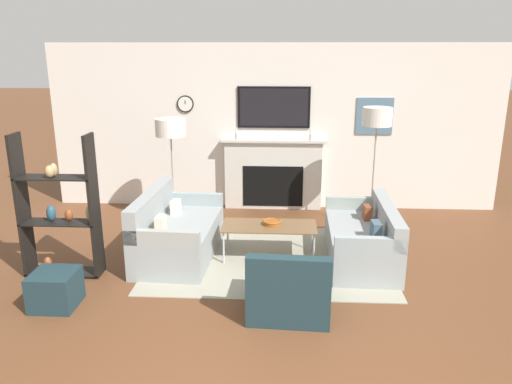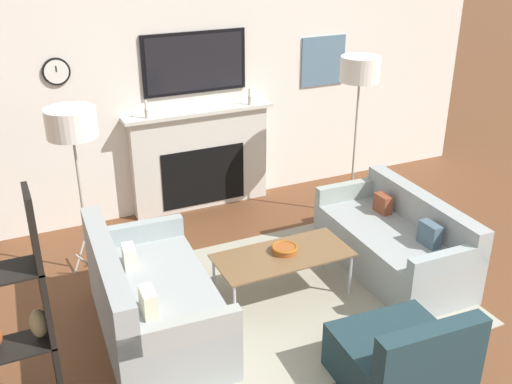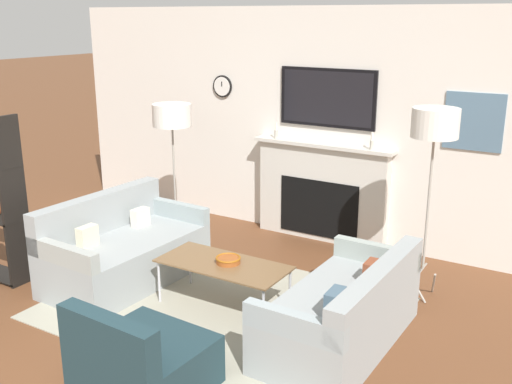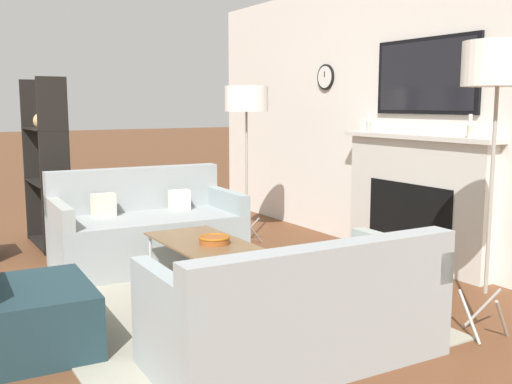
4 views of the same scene
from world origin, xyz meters
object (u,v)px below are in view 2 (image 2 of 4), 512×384
couch_right (395,244)px  floor_lamp_left (71,125)px  armchair (402,361)px  coffee_table (283,257)px  couch_left (151,303)px  decorative_bowl (285,249)px  floor_lamp_right (360,71)px

couch_right → floor_lamp_left: 3.19m
couch_right → armchair: bearing=-125.1°
armchair → floor_lamp_left: size_ratio=0.52×
coffee_table → floor_lamp_left: (-1.49, 1.18, 1.07)m
couch_left → armchair: bearing=-43.2°
decorative_bowl → floor_lamp_left: size_ratio=0.14×
armchair → floor_lamp_right: (1.25, 2.57, 1.41)m
couch_left → floor_lamp_right: bearing=24.2°
couch_left → armchair: couch_left is taller
armchair → floor_lamp_left: 3.34m
couch_left → floor_lamp_right: 3.25m
couch_right → coffee_table: size_ratio=1.38×
decorative_bowl → armchair: bearing=-81.6°
couch_left → coffee_table: bearing=1.5°
floor_lamp_left → decorative_bowl: bearing=-37.0°
floor_lamp_left → couch_left: bearing=-76.8°
couch_left → floor_lamp_right: size_ratio=0.91×
decorative_bowl → floor_lamp_left: 2.16m
floor_lamp_right → floor_lamp_left: bearing=180.0°
floor_lamp_left → armchair: bearing=-56.0°
floor_lamp_right → couch_left: bearing=-155.8°
armchair → couch_right: bearing=54.9°
couch_right → armchair: size_ratio=1.94×
couch_left → floor_lamp_left: floor_lamp_left is taller
couch_right → floor_lamp_right: size_ratio=0.91×
coffee_table → decorative_bowl: (0.03, 0.03, 0.06)m
couch_left → decorative_bowl: (1.24, 0.06, 0.17)m
couch_left → decorative_bowl: couch_left is taller
decorative_bowl → floor_lamp_left: floor_lamp_left is taller
coffee_table → floor_lamp_left: bearing=141.6°
decorative_bowl → couch_left: bearing=-177.0°
couch_right → armchair: (-0.95, -1.36, -0.03)m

